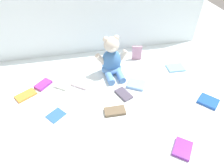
{
  "coord_description": "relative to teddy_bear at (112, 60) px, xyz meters",
  "views": [
    {
      "loc": [
        -0.17,
        -0.99,
        0.9
      ],
      "look_at": [
        0.02,
        -0.1,
        0.1
      ],
      "focal_mm": 32.12,
      "sensor_mm": 36.0,
      "label": 1
    }
  ],
  "objects": [
    {
      "name": "backdrop_drape",
      "position": [
        -0.07,
        0.32,
        0.18
      ],
      "size": [
        1.76,
        0.03,
        0.58
      ],
      "primitive_type": "cube",
      "color": "white",
      "rests_on": "ground_plane"
    },
    {
      "name": "book_case_4",
      "position": [
        0.52,
        -0.42,
        -0.1
      ],
      "size": [
        0.14,
        0.15,
        0.02
      ],
      "primitive_type": "cube",
      "rotation": [
        0.0,
        0.0,
        0.71
      ],
      "color": "#1E50AE",
      "rests_on": "ground_plane"
    },
    {
      "name": "book_case_0",
      "position": [
        -0.48,
        -0.05,
        -0.1
      ],
      "size": [
        0.12,
        0.12,
        0.02
      ],
      "primitive_type": "cube",
      "rotation": [
        0.0,
        0.0,
        2.38
      ],
      "color": "purple",
      "rests_on": "ground_plane"
    },
    {
      "name": "ground_plane",
      "position": [
        -0.07,
        -0.14,
        -0.11
      ],
      "size": [
        3.2,
        3.2,
        0.0
      ],
      "primitive_type": "plane",
      "color": "silver"
    },
    {
      "name": "book_case_9",
      "position": [
        -0.4,
        -0.33,
        -0.1
      ],
      "size": [
        0.12,
        0.12,
        0.01
      ],
      "primitive_type": "cube",
      "rotation": [
        0.0,
        0.0,
        2.26
      ],
      "color": "#2E5FA5",
      "rests_on": "ground_plane"
    },
    {
      "name": "book_case_7",
      "position": [
        -0.06,
        -0.38,
        -0.1
      ],
      "size": [
        0.12,
        0.07,
        0.02
      ],
      "primitive_type": "cube",
      "rotation": [
        0.0,
        0.0,
        4.69
      ],
      "color": "brown",
      "rests_on": "ground_plane"
    },
    {
      "name": "book_case_6",
      "position": [
        0.03,
        -0.25,
        -0.1
      ],
      "size": [
        0.11,
        0.13,
        0.01
      ],
      "primitive_type": "cube",
      "rotation": [
        0.0,
        0.0,
        0.4
      ],
      "color": "#4A4356",
      "rests_on": "ground_plane"
    },
    {
      "name": "book_case_8",
      "position": [
        0.23,
        0.13,
        -0.05
      ],
      "size": [
        0.08,
        0.03,
        0.11
      ],
      "primitive_type": "cube",
      "rotation": [
        -0.01,
        0.0,
        -0.19
      ],
      "color": "#B17D99",
      "rests_on": "ground_plane"
    },
    {
      "name": "book_case_2",
      "position": [
        -0.34,
        -0.06,
        -0.1
      ],
      "size": [
        0.15,
        0.16,
        0.02
      ],
      "primitive_type": "cube",
      "rotation": [
        0.0,
        0.0,
        2.54
      ],
      "color": "silver",
      "rests_on": "ground_plane"
    },
    {
      "name": "book_case_11",
      "position": [
        -0.23,
        -0.09,
        -0.1
      ],
      "size": [
        0.14,
        0.13,
        0.02
      ],
      "primitive_type": "cube",
      "rotation": [
        0.0,
        0.0,
        0.92
      ],
      "color": "white",
      "rests_on": "ground_plane"
    },
    {
      "name": "teddy_bear",
      "position": [
        0.0,
        0.0,
        0.0
      ],
      "size": [
        0.24,
        0.21,
        0.28
      ],
      "rotation": [
        0.0,
        0.0,
        0.08
      ],
      "color": "#3F72B2",
      "rests_on": "ground_plane"
    },
    {
      "name": "book_case_3",
      "position": [
        -0.59,
        -0.13,
        -0.1
      ],
      "size": [
        0.14,
        0.13,
        0.01
      ],
      "primitive_type": "cube",
      "rotation": [
        0.0,
        0.0,
        2.14
      ],
      "color": "orange",
      "rests_on": "ground_plane"
    },
    {
      "name": "book_case_10",
      "position": [
        0.21,
        -0.68,
        -0.1
      ],
      "size": [
        0.13,
        0.14,
        0.02
      ],
      "primitive_type": "cube",
      "rotation": [
        0.0,
        0.0,
        5.62
      ],
      "color": "purple",
      "rests_on": "ground_plane"
    },
    {
      "name": "book_case_5",
      "position": [
        0.13,
        -0.17,
        -0.1
      ],
      "size": [
        0.14,
        0.14,
        0.02
      ],
      "primitive_type": "cube",
      "rotation": [
        0.0,
        0.0,
        4.2
      ],
      "color": "#7DABE6",
      "rests_on": "ground_plane"
    },
    {
      "name": "book_case_1",
      "position": [
        0.48,
        -0.05,
        -0.1
      ],
      "size": [
        0.13,
        0.1,
        0.01
      ],
      "primitive_type": "cube",
      "rotation": [
        0.0,
        0.0,
        1.52
      ],
      "color": "#73ADD5",
      "rests_on": "ground_plane"
    }
  ]
}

